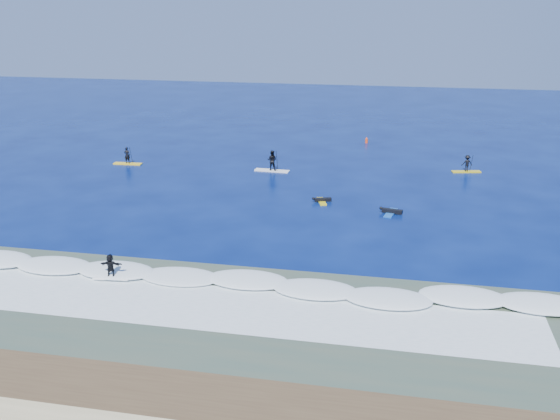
% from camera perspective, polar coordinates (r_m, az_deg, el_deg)
% --- Properties ---
extents(ground, '(160.00, 160.00, 0.00)m').
position_cam_1_polar(ground, '(45.08, -1.21, -1.39)').
color(ground, '#031147').
rests_on(ground, ground).
extents(wet_sand_strip, '(90.00, 5.00, 0.08)m').
position_cam_1_polar(wet_sand_strip, '(26.77, -11.65, -16.98)').
color(wet_sand_strip, '#483421').
rests_on(wet_sand_strip, ground).
extents(shallow_water, '(90.00, 13.00, 0.01)m').
position_cam_1_polar(shallow_water, '(32.71, -6.59, -9.62)').
color(shallow_water, '#384D3F').
rests_on(shallow_water, ground).
extents(breaking_wave, '(40.00, 6.00, 0.30)m').
position_cam_1_polar(breaking_wave, '(36.13, -4.66, -6.71)').
color(breaking_wave, white).
rests_on(breaking_wave, ground).
extents(whitewater, '(34.00, 5.00, 0.02)m').
position_cam_1_polar(whitewater, '(33.56, -6.06, -8.84)').
color(whitewater, silver).
rests_on(whitewater, ground).
extents(sup_paddler_left, '(2.86, 0.82, 1.99)m').
position_cam_1_polar(sup_paddler_left, '(63.69, -13.78, 4.64)').
color(sup_paddler_left, yellow).
rests_on(sup_paddler_left, ground).
extents(sup_paddler_center, '(3.38, 1.08, 2.33)m').
position_cam_1_polar(sup_paddler_center, '(59.24, -0.73, 4.40)').
color(sup_paddler_center, white).
rests_on(sup_paddler_center, ground).
extents(sup_paddler_right, '(2.78, 1.27, 1.89)m').
position_cam_1_polar(sup_paddler_right, '(61.48, 16.72, 4.00)').
color(sup_paddler_right, gold).
rests_on(sup_paddler_right, ground).
extents(prone_paddler_near, '(1.57, 2.06, 0.42)m').
position_cam_1_polar(prone_paddler_near, '(50.31, 3.84, 0.90)').
color(prone_paddler_near, gold).
rests_on(prone_paddler_near, ground).
extents(prone_paddler_far, '(1.78, 2.31, 0.47)m').
position_cam_1_polar(prone_paddler_far, '(48.19, 10.11, -0.14)').
color(prone_paddler_far, '#1755B3').
rests_on(prone_paddler_far, ground).
extents(wave_surfer, '(2.12, 0.78, 1.50)m').
position_cam_1_polar(wave_surfer, '(37.30, -15.22, -5.07)').
color(wave_surfer, white).
rests_on(wave_surfer, breaking_wave).
extents(marker_buoy, '(0.31, 0.31, 0.75)m').
position_cam_1_polar(marker_buoy, '(72.00, 7.92, 6.33)').
color(marker_buoy, '#F74415').
rests_on(marker_buoy, ground).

